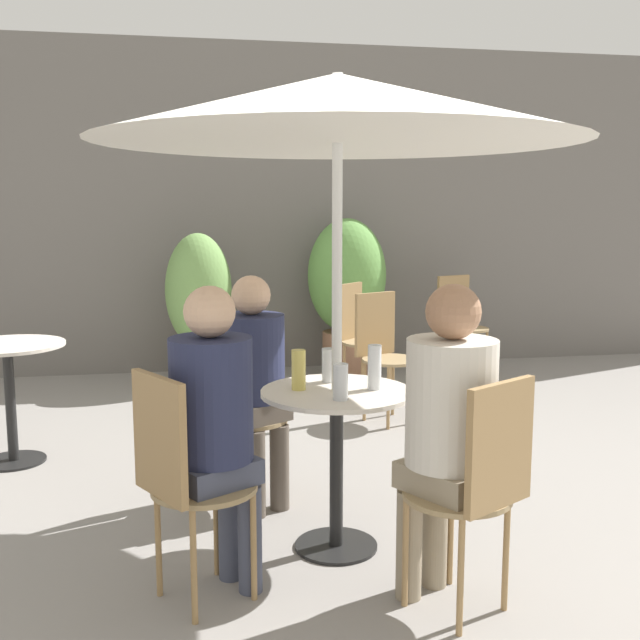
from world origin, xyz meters
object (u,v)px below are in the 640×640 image
object	(u,v)px
bistro_chair_3	(383,345)
seated_person_2	(448,418)
cafe_table_far	(9,375)
beer_glass_1	(341,382)
seated_person_0	(254,371)
umbrella	(338,109)
potted_plant_1	(347,286)
bistro_chair_5	(459,317)
beer_glass_2	(375,367)
beer_glass_0	(299,370)
potted_plant_0	(199,305)
beer_glass_3	(329,365)
cafe_table_near	(336,431)
bistro_chair_0	(237,396)
bistro_chair_4	(358,329)
bistro_chair_1	(182,469)
bistro_chair_2	(479,477)
seated_person_1	(215,414)

from	to	relation	value
bistro_chair_3	seated_person_2	size ratio (longest dim) A/B	0.74
cafe_table_far	beer_glass_1	xyz separation A→B (m)	(1.65, -1.63, 0.26)
seated_person_0	umbrella	size ratio (longest dim) A/B	0.58
beer_glass_1	potted_plant_1	xyz separation A→B (m)	(0.82, 3.61, 0.02)
seated_person_0	bistro_chair_3	bearing A→B (deg)	23.83
bistro_chair_5	beer_glass_2	size ratio (longest dim) A/B	4.64
cafe_table_far	beer_glass_0	world-z (taller)	beer_glass_0
potted_plant_0	beer_glass_3	bearing A→B (deg)	-80.66
cafe_table_near	potted_plant_1	world-z (taller)	potted_plant_1
seated_person_0	beer_glass_2	world-z (taller)	seated_person_0
bistro_chair_0	beer_glass_3	distance (m)	0.68
potted_plant_1	potted_plant_0	bearing A→B (deg)	-173.94
bistro_chair_4	potted_plant_1	world-z (taller)	potted_plant_1
cafe_table_far	beer_glass_0	xyz separation A→B (m)	(1.51, -1.42, 0.27)
bistro_chair_4	cafe_table_near	bearing A→B (deg)	-148.32
bistro_chair_1	seated_person_0	bearing A→B (deg)	-51.16
bistro_chair_1	potted_plant_1	size ratio (longest dim) A/B	0.64
bistro_chair_2	potted_plant_0	xyz separation A→B (m)	(-0.90, 3.97, 0.15)
cafe_table_near	bistro_chair_5	distance (m)	3.67
cafe_table_far	beer_glass_3	world-z (taller)	beer_glass_3
umbrella	beer_glass_2	bearing A→B (deg)	-4.63
beer_glass_3	bistro_chair_3	bearing A→B (deg)	67.64
seated_person_1	bistro_chair_5	bearing A→B (deg)	-63.44
bistro_chair_5	beer_glass_0	xyz separation A→B (m)	(-1.95, -3.16, 0.26)
bistro_chair_0	umbrella	size ratio (longest dim) A/B	0.44
bistro_chair_5	beer_glass_3	distance (m)	3.53
bistro_chair_2	umbrella	bearing A→B (deg)	-90.00
beer_glass_0	potted_plant_0	xyz separation A→B (m)	(-0.36, 3.26, -0.12)
bistro_chair_3	seated_person_1	distance (m)	2.63
bistro_chair_5	beer_glass_2	distance (m)	3.61
bistro_chair_3	beer_glass_0	bearing A→B (deg)	-139.48
potted_plant_0	bistro_chair_0	bearing A→B (deg)	-87.13
bistro_chair_1	seated_person_0	size ratio (longest dim) A/B	0.77
bistro_chair_1	potted_plant_0	size ratio (longest dim) A/B	0.70
bistro_chair_1	potted_plant_0	xyz separation A→B (m)	(0.15, 3.69, 0.15)
seated_person_1	seated_person_2	distance (m)	0.88
cafe_table_far	bistro_chair_2	world-z (taller)	bistro_chair_2
seated_person_0	bistro_chair_1	bearing A→B (deg)	-141.16
bistro_chair_5	seated_person_1	world-z (taller)	seated_person_1
bistro_chair_0	seated_person_0	world-z (taller)	seated_person_0
bistro_chair_3	seated_person_2	xyz separation A→B (m)	(-0.43, -2.51, 0.19)
seated_person_0	beer_glass_1	bearing A→B (deg)	-97.40
beer_glass_1	bistro_chair_1	bearing A→B (deg)	-161.26
cafe_table_near	cafe_table_far	world-z (taller)	same
bistro_chair_4	beer_glass_3	distance (m)	2.62
seated_person_2	potted_plant_1	xyz separation A→B (m)	(0.49, 3.98, 0.08)
beer_glass_0	beer_glass_1	size ratio (longest dim) A/B	1.16
seated_person_1	beer_glass_0	bearing A→B (deg)	-77.02
bistro_chair_3	beer_glass_1	xyz separation A→B (m)	(-0.76, -2.14, 0.25)
bistro_chair_0	beer_glass_1	xyz separation A→B (m)	(0.37, -0.83, 0.25)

